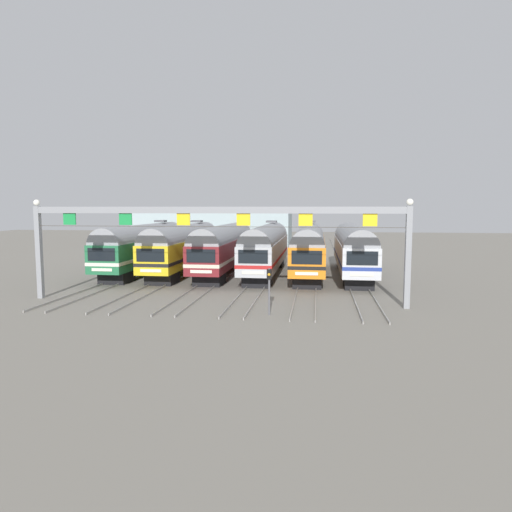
# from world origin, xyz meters

# --- Properties ---
(ground_plane) EXTENTS (160.00, 160.00, 0.00)m
(ground_plane) POSITION_xyz_m (0.00, 0.00, 0.00)
(ground_plane) COLOR gray
(track_bed) EXTENTS (21.84, 70.00, 0.15)m
(track_bed) POSITION_xyz_m (0.00, 17.00, 0.07)
(track_bed) COLOR gray
(track_bed) RESTS_ON ground
(commuter_train_green) EXTENTS (2.88, 18.06, 5.05)m
(commuter_train_green) POSITION_xyz_m (-10.17, -0.00, 2.69)
(commuter_train_green) COLOR #236B42
(commuter_train_green) RESTS_ON ground
(commuter_train_yellow) EXTENTS (2.88, 18.06, 5.05)m
(commuter_train_yellow) POSITION_xyz_m (-6.10, -0.00, 2.69)
(commuter_train_yellow) COLOR gold
(commuter_train_yellow) RESTS_ON ground
(commuter_train_maroon) EXTENTS (2.88, 18.06, 4.77)m
(commuter_train_maroon) POSITION_xyz_m (-2.03, -0.01, 2.69)
(commuter_train_maroon) COLOR maroon
(commuter_train_maroon) RESTS_ON ground
(commuter_train_stainless) EXTENTS (2.88, 18.06, 5.05)m
(commuter_train_stainless) POSITION_xyz_m (2.03, -0.00, 2.69)
(commuter_train_stainless) COLOR #B2B5BA
(commuter_train_stainless) RESTS_ON ground
(commuter_train_orange) EXTENTS (2.88, 18.06, 5.05)m
(commuter_train_orange) POSITION_xyz_m (6.10, -0.00, 2.69)
(commuter_train_orange) COLOR orange
(commuter_train_orange) RESTS_ON ground
(commuter_train_silver) EXTENTS (2.88, 18.06, 4.77)m
(commuter_train_silver) POSITION_xyz_m (10.17, -0.01, 2.69)
(commuter_train_silver) COLOR silver
(commuter_train_silver) RESTS_ON ground
(catenary_gantry) EXTENTS (25.57, 0.44, 6.97)m
(catenary_gantry) POSITION_xyz_m (0.00, -13.50, 5.35)
(catenary_gantry) COLOR gray
(catenary_gantry) RESTS_ON ground
(yard_signal_mast) EXTENTS (0.28, 0.35, 2.81)m
(yard_signal_mast) POSITION_xyz_m (4.07, -16.49, 1.97)
(yard_signal_mast) COLOR #59595E
(yard_signal_mast) RESTS_ON ground
(maintenance_building) EXTENTS (25.75, 10.00, 6.34)m
(maintenance_building) POSITION_xyz_m (-10.56, 33.42, 3.17)
(maintenance_building) COLOR #9EB2B7
(maintenance_building) RESTS_ON ground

